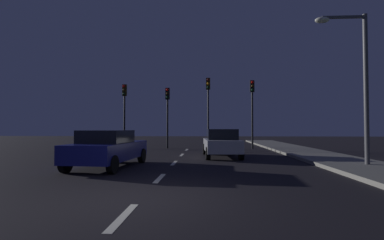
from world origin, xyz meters
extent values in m
plane|color=black|center=(0.00, 7.00, 0.00)|extent=(80.00, 80.00, 0.00)
cube|color=gray|center=(7.50, 7.00, 0.07)|extent=(3.00, 40.00, 0.15)
cube|color=silver|center=(0.00, -1.20, 0.00)|extent=(0.16, 1.60, 0.01)
cube|color=silver|center=(0.00, 2.60, 0.00)|extent=(0.16, 1.60, 0.01)
cube|color=silver|center=(0.00, 6.40, 0.00)|extent=(0.16, 1.60, 0.01)
cube|color=silver|center=(0.00, 10.20, 0.00)|extent=(0.16, 1.60, 0.01)
cube|color=silver|center=(0.00, 14.00, 0.00)|extent=(0.16, 1.60, 0.01)
cylinder|color=black|center=(-5.03, 15.43, 2.51)|extent=(0.14, 0.14, 5.01)
cube|color=#382D0C|center=(-5.03, 15.43, 4.56)|extent=(0.32, 0.24, 0.90)
sphere|color=red|center=(-5.03, 15.27, 4.86)|extent=(0.20, 0.20, 0.20)
sphere|color=#3F2D0C|center=(-5.03, 15.27, 4.56)|extent=(0.20, 0.20, 0.20)
sphere|color=#0C3319|center=(-5.03, 15.27, 4.26)|extent=(0.20, 0.20, 0.20)
cylinder|color=black|center=(-1.61, 15.43, 2.36)|extent=(0.14, 0.14, 4.71)
cube|color=black|center=(-1.61, 15.43, 4.26)|extent=(0.32, 0.24, 0.90)
sphere|color=red|center=(-1.61, 15.27, 4.56)|extent=(0.20, 0.20, 0.20)
sphere|color=#3F2D0C|center=(-1.61, 15.27, 4.26)|extent=(0.20, 0.20, 0.20)
sphere|color=#0C3319|center=(-1.61, 15.27, 3.96)|extent=(0.20, 0.20, 0.20)
cylinder|color=#2D2D30|center=(1.56, 15.43, 2.73)|extent=(0.14, 0.14, 5.46)
cube|color=#382D0C|center=(1.56, 15.43, 5.01)|extent=(0.32, 0.24, 0.90)
sphere|color=#3F0C0C|center=(1.56, 15.27, 5.31)|extent=(0.20, 0.20, 0.20)
sphere|color=orange|center=(1.56, 15.27, 5.01)|extent=(0.20, 0.20, 0.20)
sphere|color=#0C3319|center=(1.56, 15.27, 4.71)|extent=(0.20, 0.20, 0.20)
cylinder|color=black|center=(4.95, 15.43, 2.62)|extent=(0.14, 0.14, 5.24)
cube|color=black|center=(4.95, 15.43, 4.79)|extent=(0.32, 0.24, 0.90)
sphere|color=red|center=(4.95, 15.27, 5.09)|extent=(0.20, 0.20, 0.20)
sphere|color=#3F2D0C|center=(4.95, 15.27, 4.79)|extent=(0.20, 0.20, 0.20)
sphere|color=#0C3319|center=(4.95, 15.27, 4.49)|extent=(0.20, 0.20, 0.20)
cube|color=silver|center=(2.26, 9.19, 0.64)|extent=(2.00, 4.07, 0.65)
cube|color=black|center=(2.27, 8.99, 1.24)|extent=(1.65, 1.88, 0.56)
cylinder|color=black|center=(1.35, 10.56, 0.32)|extent=(0.26, 0.65, 0.64)
cylinder|color=black|center=(2.98, 10.67, 0.32)|extent=(0.26, 0.65, 0.64)
cylinder|color=black|center=(1.53, 7.71, 0.32)|extent=(0.26, 0.65, 0.64)
cylinder|color=black|center=(3.16, 7.81, 0.32)|extent=(0.26, 0.65, 0.64)
cube|color=navy|center=(-2.50, 4.98, 0.66)|extent=(2.19, 4.45, 0.67)
cube|color=black|center=(-2.51, 4.77, 1.24)|extent=(1.79, 2.07, 0.50)
cylinder|color=black|center=(-3.24, 6.65, 0.32)|extent=(0.27, 0.66, 0.64)
cylinder|color=black|center=(-1.50, 6.52, 0.32)|extent=(0.27, 0.66, 0.64)
cylinder|color=black|center=(-3.49, 3.45, 0.32)|extent=(0.27, 0.66, 0.64)
cylinder|color=black|center=(-1.75, 3.31, 0.32)|extent=(0.27, 0.66, 0.64)
cylinder|color=#4C4C51|center=(7.80, 5.25, 3.07)|extent=(0.18, 0.18, 6.14)
cube|color=#4C4C51|center=(6.96, 5.25, 6.04)|extent=(1.67, 0.10, 0.10)
ellipsoid|color=silver|center=(6.13, 5.25, 5.94)|extent=(0.56, 0.36, 0.24)
camera|label=1|loc=(1.50, -6.11, 1.58)|focal=26.05mm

